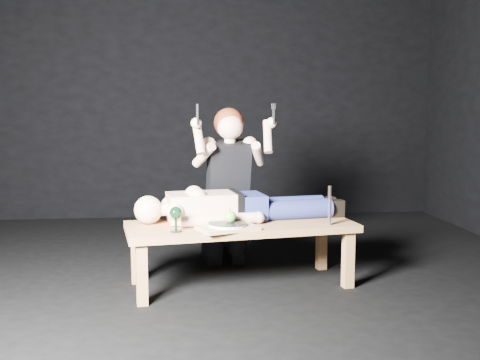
{
  "coord_description": "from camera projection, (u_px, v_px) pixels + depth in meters",
  "views": [
    {
      "loc": [
        -0.46,
        -4.05,
        1.25
      ],
      "look_at": [
        -0.03,
        -0.11,
        0.75
      ],
      "focal_mm": 42.43,
      "sensor_mm": 36.0,
      "label": 1
    }
  ],
  "objects": [
    {
      "name": "plate",
      "position": [
        227.0,
        224.0,
        3.78
      ],
      "size": [
        0.32,
        0.32,
        0.02
      ],
      "primitive_type": "cylinder",
      "rotation": [
        0.0,
        0.0,
        0.33
      ],
      "color": "white",
      "rests_on": "serving_tray"
    },
    {
      "name": "kneeling_woman",
      "position": [
        226.0,
        186.0,
        4.47
      ],
      "size": [
        0.78,
        0.85,
        1.29
      ],
      "primitive_type": null,
      "rotation": [
        0.0,
        0.0,
        0.13
      ],
      "color": "black",
      "rests_on": "ground"
    },
    {
      "name": "serving_tray",
      "position": [
        227.0,
        228.0,
        3.78
      ],
      "size": [
        0.44,
        0.38,
        0.02
      ],
      "primitive_type": "cube",
      "rotation": [
        0.0,
        0.0,
        0.33
      ],
      "color": "tan",
      "rests_on": "table"
    },
    {
      "name": "apple",
      "position": [
        230.0,
        217.0,
        3.79
      ],
      "size": [
        0.08,
        0.08,
        0.08
      ],
      "primitive_type": "sphere",
      "color": "#6BA934",
      "rests_on": "plate"
    },
    {
      "name": "back_wall",
      "position": [
        218.0,
        87.0,
        6.48
      ],
      "size": [
        5.0,
        0.0,
        5.0
      ],
      "primitive_type": "plane",
      "rotation": [
        1.57,
        0.0,
        0.0
      ],
      "color": "black",
      "rests_on": "ground"
    },
    {
      "name": "table",
      "position": [
        241.0,
        254.0,
        4.01
      ],
      "size": [
        1.66,
        0.83,
        0.45
      ],
      "primitive_type": "cube",
      "rotation": [
        0.0,
        0.0,
        0.15
      ],
      "color": "#A36A3F",
      "rests_on": "ground"
    },
    {
      "name": "ground",
      "position": [
        243.0,
        278.0,
        4.2
      ],
      "size": [
        5.0,
        5.0,
        0.0
      ],
      "primitive_type": "plane",
      "color": "black",
      "rests_on": "ground"
    },
    {
      "name": "goblet",
      "position": [
        176.0,
        219.0,
        3.69
      ],
      "size": [
        0.09,
        0.09,
        0.17
      ],
      "primitive_type": null,
      "rotation": [
        0.0,
        0.0,
        0.15
      ],
      "color": "black",
      "rests_on": "table"
    },
    {
      "name": "fork_flat",
      "position": [
        195.0,
        231.0,
        3.72
      ],
      "size": [
        0.09,
        0.16,
        0.01
      ],
      "primitive_type": "cube",
      "rotation": [
        0.0,
        0.0,
        0.45
      ],
      "color": "#B2B2B7",
      "rests_on": "table"
    },
    {
      "name": "knife_flat",
      "position": [
        249.0,
        228.0,
        3.81
      ],
      "size": [
        0.04,
        0.17,
        0.01
      ],
      "primitive_type": "cube",
      "rotation": [
        0.0,
        0.0,
        0.18
      ],
      "color": "#B2B2B7",
      "rests_on": "table"
    },
    {
      "name": "carving_knife",
      "position": [
        330.0,
        205.0,
        3.91
      ],
      "size": [
        0.04,
        0.04,
        0.27
      ],
      "primitive_type": null,
      "rotation": [
        0.0,
        0.0,
        0.15
      ],
      "color": "#B2B2B7",
      "rests_on": "table"
    },
    {
      "name": "lying_man",
      "position": [
        242.0,
        202.0,
        4.1
      ],
      "size": [
        1.57,
        0.68,
        0.25
      ],
      "primitive_type": null,
      "rotation": [
        0.0,
        0.0,
        0.15
      ],
      "color": "#D4AB8E",
      "rests_on": "table"
    },
    {
      "name": "spoon_flat",
      "position": [
        244.0,
        226.0,
        3.86
      ],
      "size": [
        0.15,
        0.11,
        0.01
      ],
      "primitive_type": "cube",
      "rotation": [
        0.0,
        0.0,
        0.99
      ],
      "color": "#B2B2B7",
      "rests_on": "table"
    }
  ]
}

